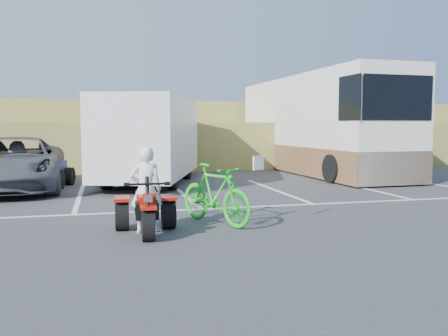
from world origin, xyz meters
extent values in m
plane|color=#38383B|center=(0.00, 0.00, 0.00)|extent=(100.00, 100.00, 0.00)
cube|color=white|center=(-2.70, 5.00, 0.00)|extent=(0.12, 5.00, 0.01)
cube|color=white|center=(0.00, 5.00, 0.00)|extent=(0.12, 5.00, 0.01)
cube|color=white|center=(2.70, 5.00, 0.00)|extent=(0.12, 5.00, 0.01)
cube|color=white|center=(5.40, 5.00, 0.00)|extent=(0.12, 5.00, 0.01)
cube|color=white|center=(8.10, 5.00, 0.00)|extent=(0.12, 5.00, 0.01)
cube|color=white|center=(0.00, 2.40, 0.00)|extent=(28.00, 0.12, 0.01)
cube|color=olive|center=(0.00, 14.00, 1.00)|extent=(40.00, 6.00, 2.00)
cube|color=olive|center=(0.00, 17.50, 2.00)|extent=(40.00, 4.00, 2.20)
imported|color=white|center=(-1.39, 0.39, 0.75)|extent=(0.56, 0.38, 1.49)
imported|color=#14BF19|center=(-0.07, 0.79, 0.56)|extent=(1.34, 1.91, 1.13)
imported|color=#4F5257|center=(-4.53, 6.91, 0.76)|extent=(2.78, 5.61, 1.53)
cube|color=silver|center=(-0.61, 7.46, 1.51)|extent=(4.02, 6.26, 2.43)
cylinder|color=black|center=(-0.61, 7.46, 0.34)|extent=(2.24, 1.31, 0.68)
cube|color=silver|center=(6.27, 9.79, 1.91)|extent=(2.86, 10.38, 3.71)
cube|color=brown|center=(6.27, 9.79, 0.57)|extent=(2.92, 10.38, 1.03)
cube|color=black|center=(6.41, 4.62, 2.68)|extent=(2.37, 0.09, 1.34)
camera|label=1|loc=(-2.10, -7.76, 1.82)|focal=38.00mm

